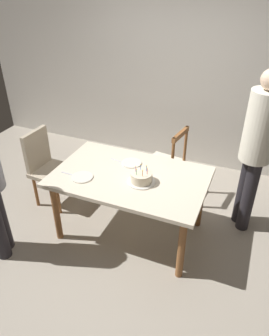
{
  "coord_description": "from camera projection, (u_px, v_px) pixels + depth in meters",
  "views": [
    {
      "loc": [
        1.09,
        -2.51,
        2.55
      ],
      "look_at": [
        0.05,
        0.0,
        0.85
      ],
      "focal_mm": 34.27,
      "sensor_mm": 36.0,
      "label": 1
    }
  ],
  "objects": [
    {
      "name": "dining_table",
      "position": [
        130.0,
        182.0,
        3.32
      ],
      "size": [
        1.57,
        1.0,
        0.75
      ],
      "color": "beige",
      "rests_on": "ground"
    },
    {
      "name": "chair_upholstered",
      "position": [
        46.0,
        164.0,
        3.88
      ],
      "size": [
        0.47,
        0.46,
        0.95
      ],
      "color": "tan",
      "rests_on": "ground"
    },
    {
      "name": "chair_spindle_back",
      "position": [
        165.0,
        164.0,
        4.02
      ],
      "size": [
        0.5,
        0.5,
        0.95
      ],
      "color": "beige",
      "rests_on": "ground"
    },
    {
      "name": "fork_near_celebrant",
      "position": [
        69.0,
        174.0,
        3.29
      ],
      "size": [
        0.18,
        0.02,
        0.01
      ],
      "primitive_type": "cube",
      "rotation": [
        0.0,
        0.0,
        -0.04
      ],
      "color": "silver",
      "rests_on": "dining_table"
    },
    {
      "name": "back_wall",
      "position": [
        182.0,
        75.0,
        4.43
      ],
      "size": [
        6.4,
        0.1,
        2.6
      ],
      "primitive_type": "cube",
      "color": "beige",
      "rests_on": "ground"
    },
    {
      "name": "plate_near_celebrant",
      "position": [
        82.0,
        177.0,
        3.23
      ],
      "size": [
        0.22,
        0.22,
        0.01
      ],
      "primitive_type": "cylinder",
      "color": "silver",
      "rests_on": "dining_table"
    },
    {
      "name": "ground",
      "position": [
        130.0,
        230.0,
        3.67
      ],
      "size": [
        6.4,
        6.4,
        0.0
      ],
      "primitive_type": "plane",
      "color": "#9E9384"
    },
    {
      "name": "plate_far_side",
      "position": [
        132.0,
        163.0,
        3.47
      ],
      "size": [
        0.22,
        0.22,
        0.01
      ],
      "primitive_type": "cylinder",
      "color": "silver",
      "rests_on": "dining_table"
    },
    {
      "name": "birthday_cake",
      "position": [
        141.0,
        178.0,
        3.14
      ],
      "size": [
        0.28,
        0.28,
        0.18
      ],
      "color": "silver",
      "rests_on": "dining_table"
    },
    {
      "name": "person_guest",
      "position": [
        257.0,
        145.0,
        3.23
      ],
      "size": [
        0.32,
        0.32,
        1.8
      ],
      "color": "#262328",
      "rests_on": "ground"
    },
    {
      "name": "fork_far_side",
      "position": [
        118.0,
        161.0,
        3.51
      ],
      "size": [
        0.18,
        0.05,
        0.01
      ],
      "primitive_type": "cube",
      "rotation": [
        0.0,
        0.0,
        -0.2
      ],
      "color": "silver",
      "rests_on": "dining_table"
    }
  ]
}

